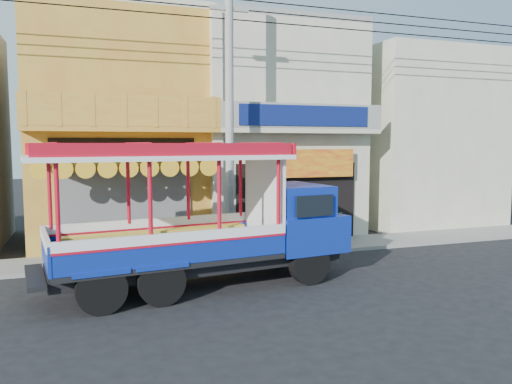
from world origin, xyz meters
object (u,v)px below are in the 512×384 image
utility_pole (234,96)px  potted_plant_b (325,229)px  songthaew_truck (220,217)px  green_sign (78,244)px  potted_plant_a (312,228)px  potted_plant_c (336,227)px

utility_pole → potted_plant_b: bearing=9.3°
songthaew_truck → potted_plant_b: (4.60, 3.17, -1.08)m
songthaew_truck → green_sign: size_ratio=7.31×
green_sign → potted_plant_a: (7.63, -0.29, 0.10)m
songthaew_truck → potted_plant_b: size_ratio=7.35×
songthaew_truck → potted_plant_b: bearing=34.5°
potted_plant_a → songthaew_truck: bearing=171.8°
utility_pole → potted_plant_c: size_ratio=25.77×
potted_plant_b → potted_plant_c: (0.49, 0.17, 0.00)m
utility_pole → potted_plant_b: (3.43, 0.56, -4.37)m
utility_pole → potted_plant_a: utility_pole is taller
potted_plant_a → potted_plant_b: 0.47m
potted_plant_a → potted_plant_c: 0.93m
green_sign → potted_plant_c: (8.56, -0.28, 0.09)m
green_sign → utility_pole: bearing=-12.3°
utility_pole → potted_plant_c: 5.92m
utility_pole → potted_plant_a: 5.33m
utility_pole → songthaew_truck: bearing=-114.2°
songthaew_truck → potted_plant_c: 6.18m
green_sign → potted_plant_c: 8.57m
songthaew_truck → green_sign: bearing=133.8°
potted_plant_a → potted_plant_b: size_ratio=1.03×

